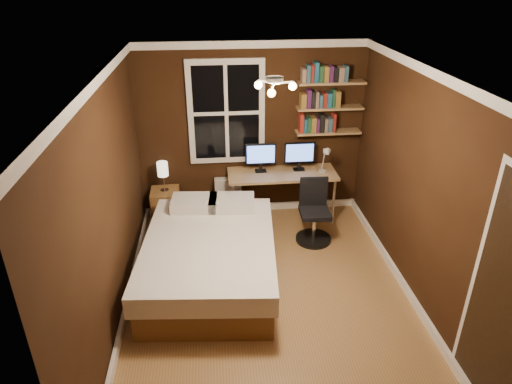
{
  "coord_description": "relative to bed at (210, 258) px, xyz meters",
  "views": [
    {
      "loc": [
        -0.56,
        -4.05,
        3.36
      ],
      "look_at": [
        -0.1,
        0.45,
        1.11
      ],
      "focal_mm": 32.0,
      "sensor_mm": 36.0,
      "label": 1
    }
  ],
  "objects": [
    {
      "name": "floor",
      "position": [
        0.65,
        -0.42,
        -0.3
      ],
      "size": [
        4.2,
        4.2,
        0.0
      ],
      "primitive_type": "plane",
      "color": "olive",
      "rests_on": "ground"
    },
    {
      "name": "wall_back",
      "position": [
        0.65,
        1.68,
        0.95
      ],
      "size": [
        3.2,
        0.04,
        2.5
      ],
      "primitive_type": "cube",
      "color": "black",
      "rests_on": "ground"
    },
    {
      "name": "wall_left",
      "position": [
        -0.95,
        -0.42,
        0.95
      ],
      "size": [
        0.04,
        4.2,
        2.5
      ],
      "primitive_type": "cube",
      "color": "black",
      "rests_on": "ground"
    },
    {
      "name": "wall_right",
      "position": [
        2.25,
        -0.42,
        0.95
      ],
      "size": [
        0.04,
        4.2,
        2.5
      ],
      "primitive_type": "cube",
      "color": "black",
      "rests_on": "ground"
    },
    {
      "name": "ceiling",
      "position": [
        0.65,
        -0.42,
        2.2
      ],
      "size": [
        3.2,
        4.2,
        0.02
      ],
      "primitive_type": "cube",
      "color": "white",
      "rests_on": "wall_back"
    },
    {
      "name": "window",
      "position": [
        0.3,
        1.65,
        1.25
      ],
      "size": [
        1.06,
        0.06,
        1.46
      ],
      "primitive_type": "cube",
      "color": "white",
      "rests_on": "wall_back"
    },
    {
      "name": "door",
      "position": [
        2.24,
        -1.97,
        0.73
      ],
      "size": [
        0.03,
        0.82,
        2.05
      ],
      "primitive_type": null,
      "color": "black",
      "rests_on": "ground"
    },
    {
      "name": "ceiling_fixture",
      "position": [
        0.65,
        -0.52,
        2.1
      ],
      "size": [
        0.44,
        0.44,
        0.18
      ],
      "primitive_type": null,
      "color": "beige",
      "rests_on": "ceiling"
    },
    {
      "name": "bookshelf_lower",
      "position": [
        1.73,
        1.56,
        0.95
      ],
      "size": [
        0.92,
        0.22,
        0.03
      ],
      "primitive_type": "cube",
      "color": "#A27D4E",
      "rests_on": "wall_back"
    },
    {
      "name": "books_row_lower",
      "position": [
        1.73,
        1.56,
        1.08
      ],
      "size": [
        0.54,
        0.16,
        0.23
      ],
      "primitive_type": null,
      "color": "maroon",
      "rests_on": "bookshelf_lower"
    },
    {
      "name": "bookshelf_middle",
      "position": [
        1.73,
        1.56,
        1.3
      ],
      "size": [
        0.92,
        0.22,
        0.03
      ],
      "primitive_type": "cube",
      "color": "#A27D4E",
      "rests_on": "wall_back"
    },
    {
      "name": "books_row_middle",
      "position": [
        1.73,
        1.56,
        1.43
      ],
      "size": [
        0.54,
        0.16,
        0.23
      ],
      "primitive_type": null,
      "color": "#1B5B7D",
      "rests_on": "bookshelf_middle"
    },
    {
      "name": "bookshelf_upper",
      "position": [
        1.73,
        1.56,
        1.65
      ],
      "size": [
        0.92,
        0.22,
        0.03
      ],
      "primitive_type": "cube",
      "color": "#A27D4E",
      "rests_on": "wall_back"
    },
    {
      "name": "books_row_upper",
      "position": [
        1.73,
        1.56,
        1.78
      ],
      "size": [
        0.6,
        0.16,
        0.23
      ],
      "primitive_type": null,
      "color": "#22502E",
      "rests_on": "bookshelf_upper"
    },
    {
      "name": "bed",
      "position": [
        0.0,
        0.0,
        0.0
      ],
      "size": [
        1.65,
        2.17,
        0.7
      ],
      "rotation": [
        0.0,
        0.0,
        -0.08
      ],
      "color": "brown",
      "rests_on": "ground"
    },
    {
      "name": "nightstand",
      "position": [
        -0.62,
        1.43,
        -0.05
      ],
      "size": [
        0.41,
        0.41,
        0.5
      ],
      "primitive_type": "cube",
      "rotation": [
        0.0,
        0.0,
        0.03
      ],
      "color": "brown",
      "rests_on": "ground"
    },
    {
      "name": "bedside_lamp",
      "position": [
        -0.62,
        1.43,
        0.42
      ],
      "size": [
        0.15,
        0.15,
        0.44
      ],
      "primitive_type": null,
      "color": "beige",
      "rests_on": "nightstand"
    },
    {
      "name": "radiator",
      "position": [
        0.29,
        1.58,
        -0.01
      ],
      "size": [
        0.39,
        0.14,
        0.58
      ],
      "primitive_type": "cube",
      "color": "silver",
      "rests_on": "ground"
    },
    {
      "name": "desk",
      "position": [
        1.06,
        1.38,
        0.37
      ],
      "size": [
        1.54,
        0.58,
        0.73
      ],
      "color": "#A27D4E",
      "rests_on": "ground"
    },
    {
      "name": "monitor_left",
      "position": [
        0.76,
        1.45,
        0.64
      ],
      "size": [
        0.44,
        0.12,
        0.42
      ],
      "primitive_type": null,
      "color": "black",
      "rests_on": "desk"
    },
    {
      "name": "monitor_right",
      "position": [
        1.31,
        1.45,
        0.64
      ],
      "size": [
        0.44,
        0.12,
        0.42
      ],
      "primitive_type": null,
      "color": "black",
      "rests_on": "desk"
    },
    {
      "name": "desk_lamp",
      "position": [
        1.64,
        1.27,
        0.65
      ],
      "size": [
        0.14,
        0.32,
        0.44
      ],
      "primitive_type": null,
      "color": "silver",
      "rests_on": "desk"
    },
    {
      "name": "office_chair",
      "position": [
        1.4,
        0.75,
        0.02
      ],
      "size": [
        0.48,
        0.48,
        0.87
      ],
      "rotation": [
        0.0,
        0.0,
        -0.04
      ],
      "color": "black",
      "rests_on": "ground"
    }
  ]
}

